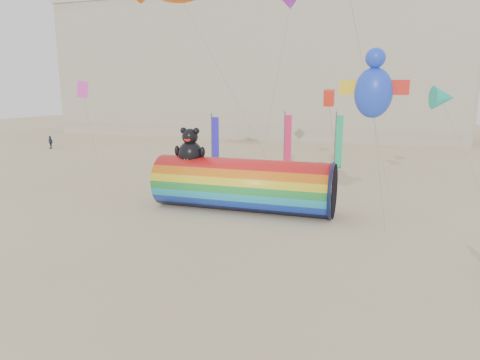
% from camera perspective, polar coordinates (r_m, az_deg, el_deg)
% --- Properties ---
extents(ground, '(160.00, 160.00, 0.00)m').
position_cam_1_polar(ground, '(21.63, -2.52, -6.93)').
color(ground, '#CCB58C').
rests_on(ground, ground).
extents(hotel_building, '(60.40, 15.40, 20.60)m').
position_cam_1_polar(hotel_building, '(67.95, 1.72, 14.75)').
color(hotel_building, '#B7AD99').
rests_on(hotel_building, ground).
extents(windsock_assembly, '(10.56, 3.22, 4.87)m').
position_cam_1_polar(windsock_assembly, '(25.05, 0.37, -0.45)').
color(windsock_assembly, red).
rests_on(windsock_assembly, ground).
extents(festival_banners, '(9.72, 5.54, 5.20)m').
position_cam_1_polar(festival_banners, '(35.80, 5.52, 4.91)').
color(festival_banners, '#59595E').
rests_on(festival_banners, ground).
extents(flying_kites, '(26.06, 12.34, 8.71)m').
position_cam_1_polar(flying_kites, '(27.01, 2.18, 21.11)').
color(flying_kites, blue).
rests_on(flying_kites, ground).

